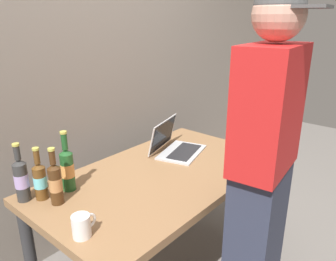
# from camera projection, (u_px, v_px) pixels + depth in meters

# --- Properties ---
(desk) EXTENTS (1.48, 0.84, 0.75)m
(desk) POSITION_uv_depth(u_px,v_px,m) (160.00, 186.00, 1.96)
(desk) COLOR olive
(desk) RESTS_ON ground
(laptop) EXTENTS (0.42, 0.38, 0.22)m
(laptop) POSITION_uv_depth(u_px,v_px,m) (175.00, 145.00, 2.22)
(laptop) COLOR #B7BABC
(laptop) RESTS_ON desk
(beer_bottle_dark) EXTENTS (0.06, 0.06, 0.30)m
(beer_bottle_dark) POSITION_uv_depth(u_px,v_px,m) (55.00, 182.00, 1.58)
(beer_bottle_dark) COLOR #472B14
(beer_bottle_dark) RESTS_ON desk
(beer_bottle_brown) EXTENTS (0.07, 0.07, 0.33)m
(beer_bottle_brown) POSITION_uv_depth(u_px,v_px,m) (67.00, 168.00, 1.70)
(beer_bottle_brown) COLOR #1E5123
(beer_bottle_brown) RESTS_ON desk
(beer_bottle_amber) EXTENTS (0.06, 0.06, 0.28)m
(beer_bottle_amber) POSITION_uv_depth(u_px,v_px,m) (40.00, 180.00, 1.62)
(beer_bottle_amber) COLOR brown
(beer_bottle_amber) RESTS_ON desk
(beer_bottle_green) EXTENTS (0.07, 0.07, 0.31)m
(beer_bottle_green) POSITION_uv_depth(u_px,v_px,m) (21.00, 179.00, 1.60)
(beer_bottle_green) COLOR #333333
(beer_bottle_green) RESTS_ON desk
(person_figure) EXTENTS (0.42, 0.32, 1.77)m
(person_figure) POSITION_uv_depth(u_px,v_px,m) (262.00, 177.00, 1.51)
(person_figure) COLOR #2D3347
(person_figure) RESTS_ON ground
(coffee_mug) EXTENTS (0.12, 0.08, 0.10)m
(coffee_mug) POSITION_uv_depth(u_px,v_px,m) (82.00, 226.00, 1.35)
(coffee_mug) COLOR white
(coffee_mug) RESTS_ON desk
(back_wall) EXTENTS (6.00, 0.10, 2.60)m
(back_wall) POSITION_uv_depth(u_px,v_px,m) (76.00, 68.00, 2.22)
(back_wall) COLOR gray
(back_wall) RESTS_ON ground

